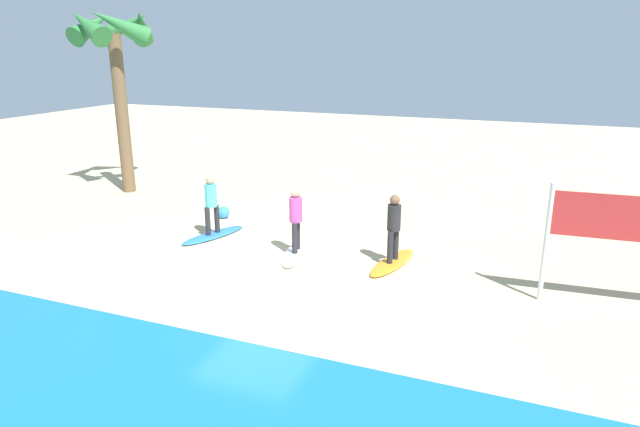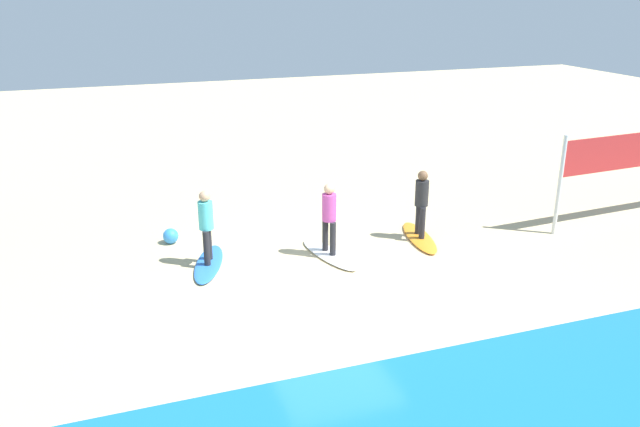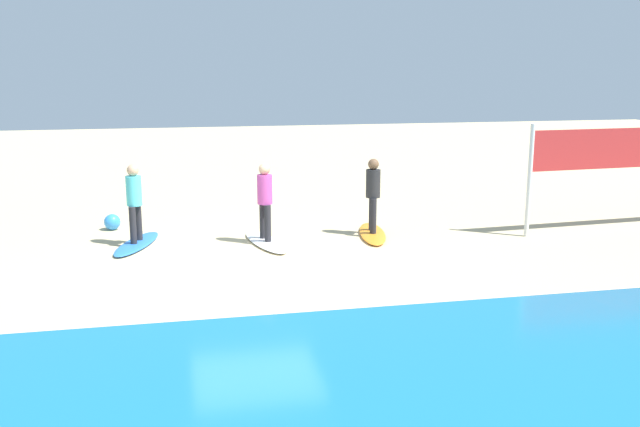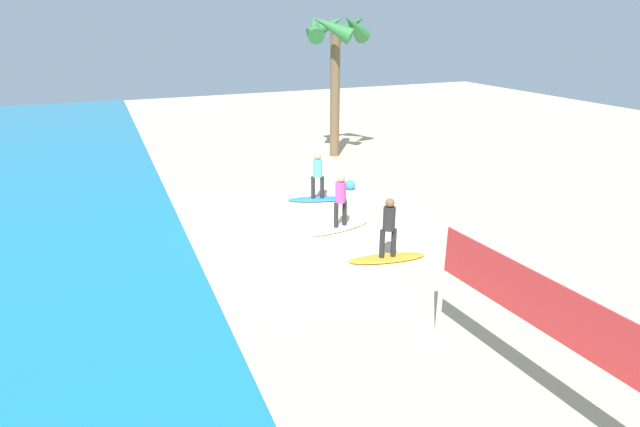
# 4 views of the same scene
# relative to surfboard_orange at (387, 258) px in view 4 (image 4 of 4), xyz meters

# --- Properties ---
(ground_plane) EXTENTS (60.00, 60.00, 0.00)m
(ground_plane) POSITION_rel_surfboard_orange_xyz_m (2.84, 1.65, -0.04)
(ground_plane) COLOR #CCB789
(surfboard_orange) EXTENTS (0.94, 2.17, 0.09)m
(surfboard_orange) POSITION_rel_surfboard_orange_xyz_m (0.00, 0.00, 0.00)
(surfboard_orange) COLOR orange
(surfboard_orange) RESTS_ON ground
(surfer_orange) EXTENTS (0.32, 0.45, 1.64)m
(surfer_orange) POSITION_rel_surfboard_orange_xyz_m (-0.00, 0.00, 0.99)
(surfer_orange) COLOR #232328
(surfer_orange) RESTS_ON surfboard_orange
(surfboard_white) EXTENTS (0.98, 2.17, 0.09)m
(surfboard_white) POSITION_rel_surfboard_orange_xyz_m (2.43, 0.23, 0.00)
(surfboard_white) COLOR white
(surfboard_white) RESTS_ON ground
(surfer_white) EXTENTS (0.32, 0.45, 1.64)m
(surfer_white) POSITION_rel_surfboard_orange_xyz_m (2.43, 0.23, 0.99)
(surfer_white) COLOR #232328
(surfer_white) RESTS_ON surfboard_white
(surfboard_blue) EXTENTS (1.18, 2.17, 0.09)m
(surfboard_blue) POSITION_rel_surfboard_orange_xyz_m (5.12, -0.16, 0.00)
(surfboard_blue) COLOR blue
(surfboard_blue) RESTS_ON ground
(surfer_blue) EXTENTS (0.32, 0.44, 1.64)m
(surfer_blue) POSITION_rel_surfboard_orange_xyz_m (5.12, -0.16, 0.99)
(surfer_blue) COLOR #232328
(surfer_blue) RESTS_ON surfboard_blue
(palm_tree) EXTENTS (2.88, 3.03, 6.39)m
(palm_tree) POSITION_rel_surfboard_orange_xyz_m (10.62, -3.35, 5.07)
(palm_tree) COLOR brown
(palm_tree) RESTS_ON ground
(beach_ball) EXTENTS (0.37, 0.37, 0.37)m
(beach_ball) POSITION_rel_surfboard_orange_xyz_m (5.74, -1.75, 0.14)
(beach_ball) COLOR #338CE5
(beach_ball) RESTS_ON ground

